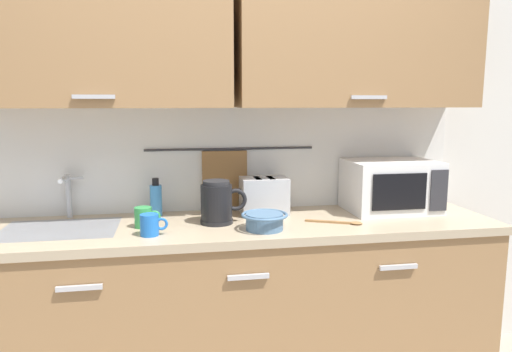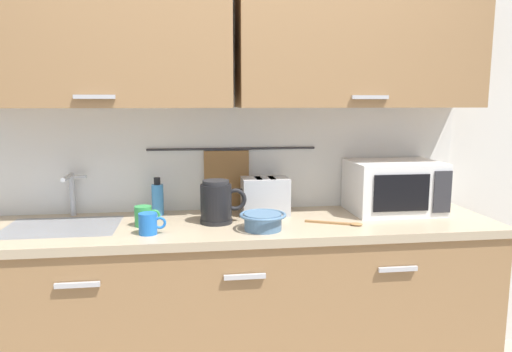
% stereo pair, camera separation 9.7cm
% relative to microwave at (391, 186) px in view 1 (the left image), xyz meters
% --- Properties ---
extents(counter_unit, '(2.53, 0.64, 0.90)m').
position_rel_microwave_xyz_m(counter_unit, '(-0.85, -0.11, -0.58)').
color(counter_unit, '#997047').
rests_on(counter_unit, ground).
extents(back_wall_assembly, '(3.70, 0.41, 2.50)m').
position_rel_microwave_xyz_m(back_wall_assembly, '(-0.84, 0.12, 0.49)').
color(back_wall_assembly, silver).
rests_on(back_wall_assembly, ground).
extents(sink_faucet, '(0.09, 0.17, 0.22)m').
position_rel_microwave_xyz_m(sink_faucet, '(-1.66, 0.12, 0.01)').
color(sink_faucet, '#B2B5BA').
rests_on(sink_faucet, counter_unit).
extents(microwave, '(0.46, 0.35, 0.27)m').
position_rel_microwave_xyz_m(microwave, '(0.00, 0.00, 0.00)').
color(microwave, white).
rests_on(microwave, counter_unit).
extents(electric_kettle, '(0.23, 0.16, 0.21)m').
position_rel_microwave_xyz_m(electric_kettle, '(-0.94, -0.11, -0.03)').
color(electric_kettle, black).
rests_on(electric_kettle, counter_unit).
extents(dish_soap_bottle, '(0.06, 0.06, 0.20)m').
position_rel_microwave_xyz_m(dish_soap_bottle, '(-1.23, 0.09, -0.05)').
color(dish_soap_bottle, '#3F8CD8').
rests_on(dish_soap_bottle, counter_unit).
extents(mug_near_sink, '(0.12, 0.08, 0.09)m').
position_rel_microwave_xyz_m(mug_near_sink, '(-1.28, -0.12, -0.09)').
color(mug_near_sink, green).
rests_on(mug_near_sink, counter_unit).
extents(mixing_bowl, '(0.21, 0.21, 0.08)m').
position_rel_microwave_xyz_m(mixing_bowl, '(-0.74, -0.26, -0.09)').
color(mixing_bowl, '#4C7093').
rests_on(mixing_bowl, counter_unit).
extents(toaster, '(0.26, 0.17, 0.19)m').
position_rel_microwave_xyz_m(toaster, '(-0.68, 0.04, -0.04)').
color(toaster, '#B7BABF').
rests_on(toaster, counter_unit).
extents(mug_by_kettle, '(0.12, 0.08, 0.09)m').
position_rel_microwave_xyz_m(mug_by_kettle, '(-1.25, -0.27, -0.09)').
color(mug_by_kettle, blue).
rests_on(mug_by_kettle, counter_unit).
extents(wooden_spoon, '(0.26, 0.14, 0.01)m').
position_rel_microwave_xyz_m(wooden_spoon, '(-0.36, -0.22, -0.13)').
color(wooden_spoon, '#9E7042').
rests_on(wooden_spoon, counter_unit).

